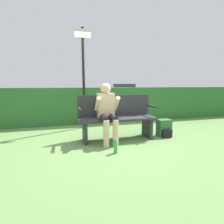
{
  "coord_description": "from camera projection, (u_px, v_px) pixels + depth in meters",
  "views": [
    {
      "loc": [
        -1.08,
        -3.5,
        1.18
      ],
      "look_at": [
        -0.15,
        -0.1,
        0.62
      ],
      "focal_mm": 28.0,
      "sensor_mm": 36.0,
      "label": 1
    }
  ],
  "objects": [
    {
      "name": "parked_car",
      "position": [
        124.0,
        90.0,
        18.18
      ],
      "size": [
        4.82,
        2.53,
        1.25
      ],
      "rotation": [
        0.0,
        0.0,
        -0.19
      ],
      "color": "maroon",
      "rests_on": "ground"
    },
    {
      "name": "signpost",
      "position": [
        83.0,
        73.0,
        4.62
      ],
      "size": [
        0.42,
        0.09,
        2.63
      ],
      "color": "black",
      "rests_on": "ground"
    },
    {
      "name": "park_bench",
      "position": [
        117.0,
        117.0,
        3.79
      ],
      "size": [
        1.64,
        0.49,
        0.95
      ],
      "color": "#2D2D33",
      "rests_on": "ground"
    },
    {
      "name": "water_bottle",
      "position": [
        116.0,
        147.0,
        3.01
      ],
      "size": [
        0.07,
        0.07,
        0.24
      ],
      "color": "green",
      "rests_on": "ground"
    },
    {
      "name": "backpack",
      "position": [
        164.0,
        128.0,
        4.0
      ],
      "size": [
        0.3,
        0.29,
        0.38
      ],
      "color": "#336638",
      "rests_on": "ground"
    },
    {
      "name": "ground_plane",
      "position": [
        117.0,
        139.0,
        3.8
      ],
      "size": [
        40.0,
        40.0,
        0.0
      ],
      "primitive_type": "plane",
      "color": "#668E4C"
    },
    {
      "name": "person_seated",
      "position": [
        107.0,
        109.0,
        3.57
      ],
      "size": [
        0.48,
        0.59,
        1.2
      ],
      "color": "beige",
      "rests_on": "ground"
    },
    {
      "name": "hedge_back",
      "position": [
        100.0,
        105.0,
        5.51
      ],
      "size": [
        12.0,
        0.54,
        1.09
      ],
      "color": "#2D662D",
      "rests_on": "ground"
    }
  ]
}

